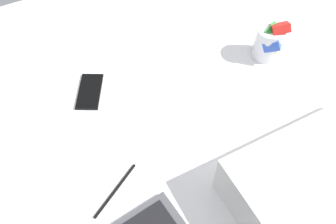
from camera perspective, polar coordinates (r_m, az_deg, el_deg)
bed_mattress at (r=119.40cm, az=4.42°, el=1.02°), size 180.00×140.00×18.00cm
snack_cup at (r=122.23cm, az=15.88°, el=10.69°), size 10.00×10.95×14.27cm
cell_phone at (r=113.30cm, az=-12.37°, el=3.23°), size 12.69×15.55×0.80cm
charger_cable at (r=94.25cm, az=-8.37°, el=-12.23°), size 14.95×9.15×0.60cm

